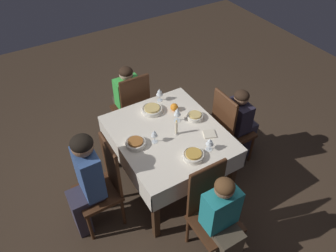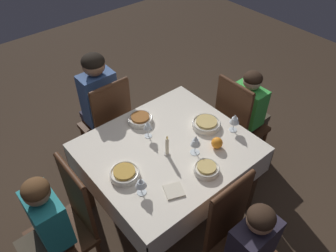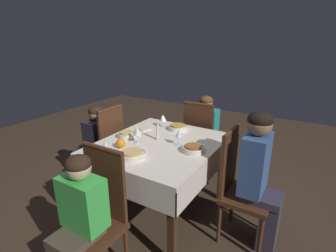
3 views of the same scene
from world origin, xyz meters
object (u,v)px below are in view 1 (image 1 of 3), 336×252
at_px(candle_centerpiece, 176,128).
at_px(napkin_red_folded, 210,134).
at_px(wine_glass_south, 177,112).
at_px(bowl_south, 195,116).
at_px(chair_south, 229,127).
at_px(person_adult_denim, 85,180).
at_px(bowl_west, 194,155).
at_px(wine_glass_west, 210,142).
at_px(orange_fruit, 174,107).
at_px(bowl_north, 136,143).
at_px(chair_west, 211,210).
at_px(chair_east, 133,107).
at_px(wine_glass_north, 154,134).
at_px(wine_glass_east, 160,92).
at_px(person_child_teal, 223,222).
at_px(chair_north, 103,183).
at_px(dining_table, 169,139).
at_px(person_child_green, 126,97).
at_px(bowl_east, 152,109).
at_px(person_child_dark, 241,121).

distance_m(candle_centerpiece, napkin_red_folded, 0.34).
bearing_deg(wine_glass_south, bowl_south, -109.25).
height_order(chair_south, person_adult_denim, person_adult_denim).
height_order(bowl_west, wine_glass_west, wine_glass_west).
bearing_deg(orange_fruit, bowl_north, 113.87).
xyz_separation_m(chair_west, wine_glass_south, (0.94, -0.23, 0.35)).
bearing_deg(chair_west, orange_fruit, 75.23).
bearing_deg(chair_east, wine_glass_south, 104.04).
distance_m(chair_south, wine_glass_west, 0.73).
relative_size(wine_glass_north, orange_fruit, 1.79).
xyz_separation_m(chair_east, candle_centerpiece, (-0.88, -0.07, 0.31)).
bearing_deg(wine_glass_west, orange_fruit, -2.03).
bearing_deg(bowl_north, napkin_red_folded, -109.14).
relative_size(chair_east, candle_centerpiece, 5.50).
relative_size(bowl_south, wine_glass_east, 1.14).
height_order(candle_centerpiece, orange_fruit, candle_centerpiece).
bearing_deg(chair_east, wine_glass_east, 121.04).
relative_size(person_adult_denim, wine_glass_south, 7.15).
distance_m(chair_south, wine_glass_south, 0.70).
bearing_deg(wine_glass_south, napkin_red_folded, -154.14).
bearing_deg(person_child_teal, chair_north, 127.11).
bearing_deg(wine_glass_west, bowl_south, -17.78).
bearing_deg(person_adult_denim, dining_table, 94.46).
bearing_deg(chair_west, bowl_south, 64.99).
distance_m(chair_south, bowl_south, 0.49).
bearing_deg(chair_south, wine_glass_west, 121.73).
bearing_deg(wine_glass_north, chair_north, 92.69).
bearing_deg(orange_fruit, napkin_red_folded, -168.43).
height_order(person_adult_denim, napkin_red_folded, person_adult_denim).
relative_size(person_child_teal, bowl_south, 5.82).
distance_m(wine_glass_west, candle_centerpiece, 0.37).
relative_size(chair_north, person_adult_denim, 0.85).
relative_size(person_child_green, wine_glass_east, 6.48).
xyz_separation_m(bowl_east, wine_glass_west, (-0.77, -0.19, 0.07)).
distance_m(bowl_north, candle_centerpiece, 0.42).
bearing_deg(chair_south, napkin_red_folded, 112.39).
height_order(chair_north, bowl_west, chair_north).
bearing_deg(person_child_green, person_adult_denim, 49.78).
bearing_deg(wine_glass_north, dining_table, -76.41).
bearing_deg(wine_glass_west, napkin_red_folded, -37.42).
bearing_deg(wine_glass_east, wine_glass_west, -178.49).
bearing_deg(napkin_red_folded, person_child_teal, 152.82).
bearing_deg(person_child_dark, chair_west, 128.03).
distance_m(chair_north, orange_fruit, 1.08).
bearing_deg(bowl_west, napkin_red_folded, -60.73).
relative_size(bowl_north, bowl_east, 0.88).
distance_m(person_adult_denim, wine_glass_south, 1.12).
xyz_separation_m(chair_north, chair_east, (0.90, -0.75, 0.00)).
relative_size(chair_south, napkin_red_folded, 6.47).
xyz_separation_m(chair_north, candle_centerpiece, (0.02, -0.81, 0.31)).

